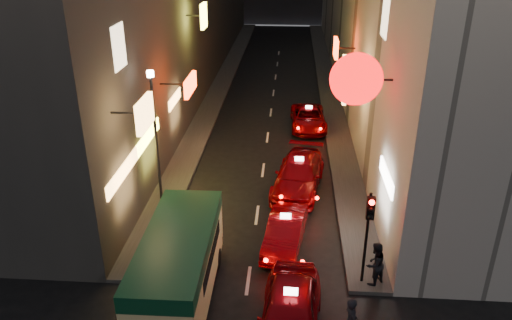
% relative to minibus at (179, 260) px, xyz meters
% --- Properties ---
extents(sidewalk_left, '(1.50, 52.00, 0.15)m').
position_rel_minibus_xyz_m(sidewalk_left, '(-2.09, 26.68, -1.57)').
color(sidewalk_left, '#484643').
rests_on(sidewalk_left, ground).
extents(sidewalk_right, '(1.50, 52.00, 0.15)m').
position_rel_minibus_xyz_m(sidewalk_right, '(6.41, 26.68, -1.57)').
color(sidewalk_right, '#484643').
rests_on(sidewalk_right, ground).
extents(minibus, '(2.18, 6.06, 2.60)m').
position_rel_minibus_xyz_m(minibus, '(0.00, 0.00, 0.00)').
color(minibus, '#CEC681').
rests_on(minibus, ground).
extents(taxi_near, '(2.76, 5.94, 2.01)m').
position_rel_minibus_xyz_m(taxi_near, '(3.65, -1.32, -0.72)').
color(taxi_near, '#85030A').
rests_on(taxi_near, ground).
extents(taxi_second, '(2.52, 4.82, 1.63)m').
position_rel_minibus_xyz_m(taxi_second, '(3.41, 3.48, -0.91)').
color(taxi_second, '#85030A').
rests_on(taxi_second, ground).
extents(taxi_third, '(3.10, 5.78, 1.92)m').
position_rel_minibus_xyz_m(taxi_third, '(3.96, 8.28, -0.77)').
color(taxi_third, '#85030A').
rests_on(taxi_third, ground).
extents(taxi_far, '(2.09, 4.74, 1.66)m').
position_rel_minibus_xyz_m(taxi_far, '(4.62, 16.51, -0.90)').
color(taxi_far, '#85030A').
rests_on(taxi_far, ground).
extents(pedestrian_crossing, '(0.60, 0.72, 1.88)m').
position_rel_minibus_xyz_m(pedestrian_crossing, '(5.45, -1.54, -0.70)').
color(pedestrian_crossing, black).
rests_on(pedestrian_crossing, ground).
extents(pedestrian_sidewalk, '(0.81, 0.78, 1.84)m').
position_rel_minibus_xyz_m(pedestrian_sidewalk, '(6.53, 1.18, -0.57)').
color(pedestrian_sidewalk, black).
rests_on(pedestrian_sidewalk, sidewalk_right).
extents(traffic_light, '(0.26, 0.43, 3.50)m').
position_rel_minibus_xyz_m(traffic_light, '(6.16, 1.16, 1.04)').
color(traffic_light, black).
rests_on(traffic_light, sidewalk_right).
extents(lamp_post, '(0.28, 0.28, 6.22)m').
position_rel_minibus_xyz_m(lamp_post, '(-2.04, 5.68, 2.08)').
color(lamp_post, black).
rests_on(lamp_post, sidewalk_left).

